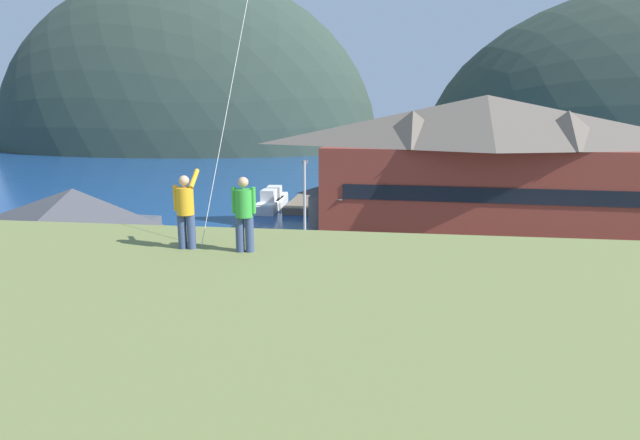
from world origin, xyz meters
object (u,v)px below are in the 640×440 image
at_px(parked_car_lone_by_shed, 23,305).
at_px(person_companion, 244,212).
at_px(moored_boat_inner_slip, 270,204).
at_px(parking_light_pole, 305,208).
at_px(parked_car_back_row_left, 190,324).
at_px(parked_car_front_row_red, 598,332).
at_px(parked_car_mid_row_far, 460,320).
at_px(parked_car_mid_row_center, 504,283).
at_px(storage_shed_waterside, 345,205).
at_px(moored_boat_wharfside, 275,199).
at_px(person_kite_flyer, 185,209).
at_px(harbor_lodge, 483,162).
at_px(parked_car_back_row_right, 215,267).
at_px(parked_car_mid_row_near, 334,322).
at_px(moored_boat_outer_mooring, 343,201).
at_px(storage_shed_near_lot, 77,236).
at_px(parked_car_corner_spot, 374,280).
at_px(wharf_dock, 308,202).

xyz_separation_m(parked_car_lone_by_shed, person_companion, (13.05, -8.78, 6.34)).
xyz_separation_m(moored_boat_inner_slip, parking_light_pole, (6.75, -18.85, 3.25)).
distance_m(parked_car_back_row_left, parked_car_front_row_red, 16.44).
bearing_deg(parked_car_lone_by_shed, parking_light_pole, 42.41).
xyz_separation_m(parked_car_back_row_left, parked_car_mid_row_far, (11.07, 1.99, 0.00)).
distance_m(moored_boat_inner_slip, parked_car_mid_row_center, 28.90).
xyz_separation_m(parked_car_back_row_left, person_companion, (4.76, -7.76, 6.34)).
bearing_deg(parking_light_pole, storage_shed_waterside, 81.73).
xyz_separation_m(storage_shed_waterside, parking_light_pole, (-1.49, -10.27, 1.66)).
distance_m(moored_boat_wharfside, person_companion, 41.74).
bearing_deg(person_kite_flyer, harbor_lodge, 68.90).
bearing_deg(parked_car_back_row_right, parking_light_pole, 36.86).
distance_m(parked_car_mid_row_far, parked_car_back_row_right, 14.00).
bearing_deg(harbor_lodge, parked_car_mid_row_near, -113.10).
relative_size(harbor_lodge, parked_car_mid_row_center, 6.17).
bearing_deg(parked_car_front_row_red, moored_boat_outer_mooring, 113.17).
relative_size(parked_car_lone_by_shed, person_kite_flyer, 2.27).
distance_m(moored_boat_outer_mooring, moored_boat_inner_slip, 7.38).
bearing_deg(person_companion, moored_boat_wharfside, 102.11).
xyz_separation_m(storage_shed_near_lot, moored_boat_inner_slip, (5.25, 23.46, -2.17)).
distance_m(moored_boat_inner_slip, parked_car_front_row_red, 34.97).
bearing_deg(parked_car_back_row_right, parked_car_back_row_left, -78.05).
bearing_deg(storage_shed_near_lot, parked_car_front_row_red, -11.27).
xyz_separation_m(parked_car_corner_spot, parked_car_mid_row_near, (-1.46, -5.70, 0.00)).
height_order(moored_boat_inner_slip, parked_car_corner_spot, moored_boat_inner_slip).
height_order(harbor_lodge, storage_shed_waterside, harbor_lodge).
bearing_deg(storage_shed_waterside, moored_boat_outer_mooring, 96.51).
bearing_deg(parked_car_mid_row_near, storage_shed_near_lot, 159.72).
height_order(parked_car_back_row_left, parked_car_mid_row_near, same).
height_order(storage_shed_waterside, parked_car_front_row_red, storage_shed_waterside).
height_order(storage_shed_waterside, moored_boat_inner_slip, storage_shed_waterside).
bearing_deg(parked_car_back_row_right, parked_car_mid_row_near, -41.86).
height_order(harbor_lodge, moored_boat_wharfside, harbor_lodge).
relative_size(storage_shed_waterside, parked_car_back_row_left, 1.36).
distance_m(storage_shed_waterside, moored_boat_wharfside, 13.88).
height_order(harbor_lodge, parked_car_back_row_right, harbor_lodge).
height_order(storage_shed_near_lot, parked_car_back_row_left, storage_shed_near_lot).
relative_size(parked_car_back_row_right, parked_car_mid_row_near, 1.00).
height_order(parked_car_mid_row_near, person_kite_flyer, person_kite_flyer).
bearing_deg(parked_car_mid_row_center, parked_car_back_row_left, -152.38).
bearing_deg(parked_car_mid_row_center, person_kite_flyer, -125.21).
xyz_separation_m(wharf_dock, moored_boat_outer_mooring, (3.73, -0.87, 0.37)).
height_order(harbor_lodge, moored_boat_inner_slip, harbor_lodge).
xyz_separation_m(harbor_lodge, parked_car_front_row_red, (1.35, -21.08, -4.69)).
relative_size(storage_shed_near_lot, parked_car_front_row_red, 2.01).
relative_size(harbor_lodge, parked_car_lone_by_shed, 6.25).
bearing_deg(parked_car_mid_row_far, parked_car_back_row_right, 155.37).
distance_m(storage_shed_near_lot, person_companion, 20.48).
bearing_deg(parked_car_front_row_red, moored_boat_wharfside, 123.18).
height_order(parked_car_lone_by_shed, person_kite_flyer, person_kite_flyer).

